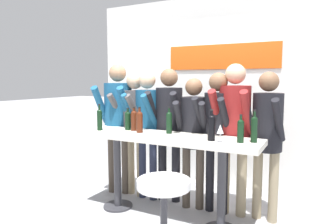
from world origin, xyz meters
The scene contains 21 objects.
ground_plane centered at (0.00, 0.00, 0.00)m, with size 40.00×40.00×0.00m, color #9E9EA3.
back_wall centered at (0.00, 1.43, 1.42)m, with size 3.74×0.12×2.83m.
tasting_table centered at (0.00, 0.00, 0.80)m, with size 2.14×0.53×0.97m.
bar_stool centered at (0.40, -0.78, 0.51)m, with size 0.47×0.47×0.75m.
person_far_left centered at (-0.94, 0.41, 1.11)m, with size 0.52×0.63×1.79m.
person_left centered at (-0.69, 0.44, 1.05)m, with size 0.45×0.56×1.68m.
person_center_left centered at (-0.47, 0.40, 1.07)m, with size 0.37×0.51×1.69m.
person_center centered at (-0.19, 0.47, 1.08)m, with size 0.45×0.57×1.73m.
person_center_right centered at (0.18, 0.40, 1.00)m, with size 0.43×0.54×1.60m.
person_right centered at (0.48, 0.41, 1.05)m, with size 0.40×0.52×1.67m.
person_far_right centered at (0.67, 0.45, 1.10)m, with size 0.43×0.54×1.77m.
person_rightmost centered at (1.03, 0.47, 1.05)m, with size 0.43×0.55×1.67m.
wine_bottle_0 centered at (-0.47, 0.09, 1.11)m, with size 0.08×0.08×0.29m.
wine_bottle_1 centered at (-0.56, 0.09, 1.10)m, with size 0.07×0.07×0.27m.
wine_bottle_2 centered at (0.97, 0.04, 1.12)m, with size 0.06×0.06×0.32m.
wine_bottle_3 centered at (-0.33, 0.00, 1.11)m, with size 0.07×0.07×0.30m.
wine_bottle_4 centered at (0.85, -0.03, 1.10)m, with size 0.06×0.06×0.28m.
wine_bottle_5 centered at (-0.86, -0.08, 1.11)m, with size 0.06×0.06×0.32m.
wine_bottle_6 centered at (0.57, -0.07, 1.12)m, with size 0.08×0.08×0.32m.
wine_bottle_7 centered at (0.00, 0.11, 1.11)m, with size 0.07×0.07×0.31m.
wine_glass_0 centered at (0.67, -0.11, 1.10)m, with size 0.07×0.07×0.18m.
Camera 1 is at (1.53, -2.92, 1.58)m, focal length 32.00 mm.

